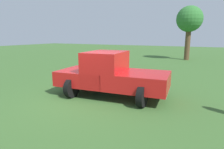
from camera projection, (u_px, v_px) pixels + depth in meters
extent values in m
plane|color=#3D662D|center=(86.00, 99.00, 7.43)|extent=(80.00, 80.00, 0.00)
cylinder|color=black|center=(150.00, 85.00, 7.95)|extent=(0.79, 0.22, 0.79)
cylinder|color=black|center=(142.00, 96.00, 6.54)|extent=(0.79, 0.22, 0.79)
cylinder|color=black|center=(90.00, 80.00, 8.98)|extent=(0.79, 0.22, 0.79)
cylinder|color=black|center=(72.00, 88.00, 7.57)|extent=(0.79, 0.22, 0.79)
cube|color=red|center=(145.00, 81.00, 7.21)|extent=(2.01, 1.96, 0.64)
cube|color=red|center=(106.00, 69.00, 7.71)|extent=(1.98, 1.60, 1.40)
cube|color=slate|center=(106.00, 58.00, 7.62)|extent=(1.81, 1.37, 0.48)
cube|color=red|center=(87.00, 77.00, 8.12)|extent=(2.05, 2.31, 0.60)
cube|color=silver|center=(167.00, 90.00, 6.96)|extent=(1.78, 0.29, 0.16)
cylinder|color=brown|center=(188.00, 44.00, 19.10)|extent=(0.51, 0.51, 3.29)
sphere|color=#337533|center=(189.00, 19.00, 18.62)|extent=(2.53, 2.53, 2.53)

